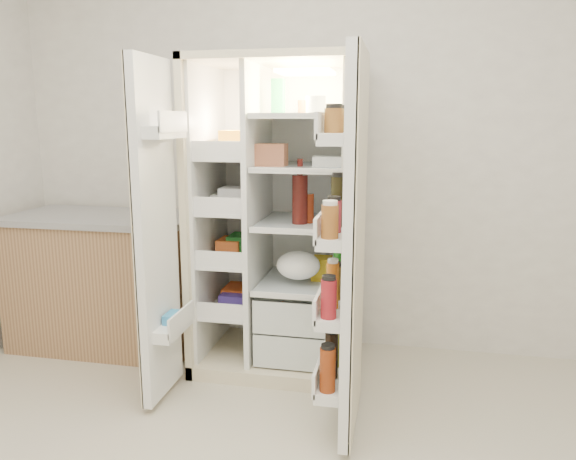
# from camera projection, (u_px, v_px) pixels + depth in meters

# --- Properties ---
(wall_back) EXTENTS (4.00, 0.02, 2.70)m
(wall_back) POSITION_uv_depth(u_px,v_px,m) (320.00, 138.00, 3.43)
(wall_back) COLOR silver
(wall_back) RESTS_ON floor
(refrigerator) EXTENTS (0.92, 0.70, 1.80)m
(refrigerator) POSITION_uv_depth(u_px,v_px,m) (282.00, 242.00, 3.25)
(refrigerator) COLOR beige
(refrigerator) RESTS_ON floor
(freezer_door) EXTENTS (0.15, 0.40, 1.72)m
(freezer_door) POSITION_uv_depth(u_px,v_px,m) (157.00, 235.00, 2.74)
(freezer_door) COLOR white
(freezer_door) RESTS_ON floor
(fridge_door) EXTENTS (0.17, 0.58, 1.72)m
(fridge_door) POSITION_uv_depth(u_px,v_px,m) (350.00, 251.00, 2.47)
(fridge_door) COLOR white
(fridge_door) RESTS_ON floor
(kitchen_counter) EXTENTS (1.20, 0.64, 0.87)m
(kitchen_counter) POSITION_uv_depth(u_px,v_px,m) (107.00, 280.00, 3.54)
(kitchen_counter) COLOR #A17B50
(kitchen_counter) RESTS_ON floor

